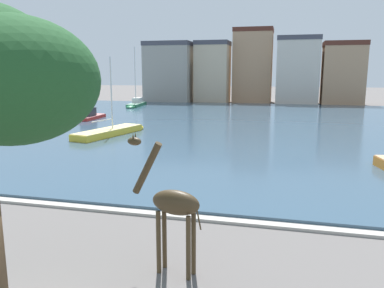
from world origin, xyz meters
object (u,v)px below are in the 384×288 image
Objects in this scene: sailboat_green at (136,104)px; sailboat_red at (91,116)px; giraffe_statue at (172,205)px; sailboat_yellow at (114,132)px.

sailboat_green is 1.63× the size of sailboat_red.
sailboat_green is at bearing 113.25° from giraffe_statue.
giraffe_statue is 24.64m from sailboat_yellow.
sailboat_green reaches higher than giraffe_statue.
sailboat_red is (-7.79, 10.12, 0.09)m from sailboat_yellow.
sailboat_green is at bearing 93.82° from sailboat_red.
sailboat_red is (-19.73, 31.61, -1.55)m from giraffe_statue.
sailboat_red is at bearing -86.18° from sailboat_green.
sailboat_green reaches higher than sailboat_yellow.
sailboat_yellow is (8.92, -27.06, -0.12)m from sailboat_green.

